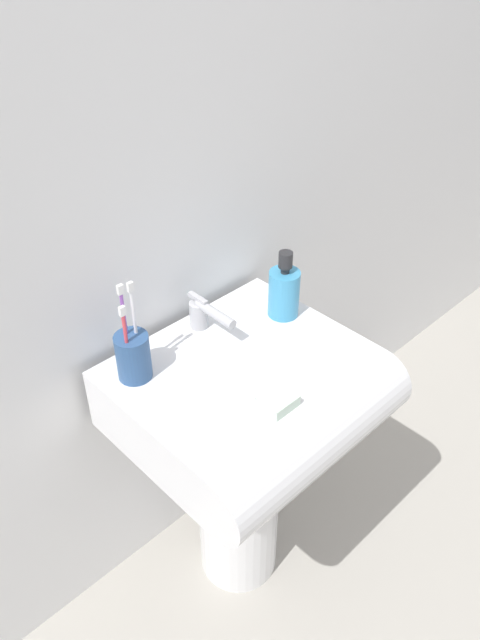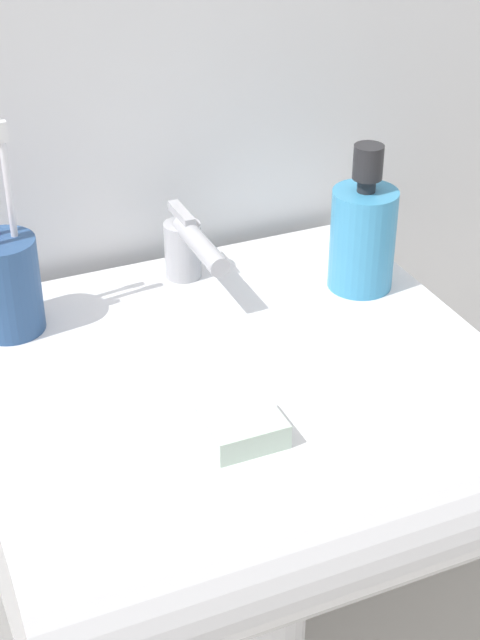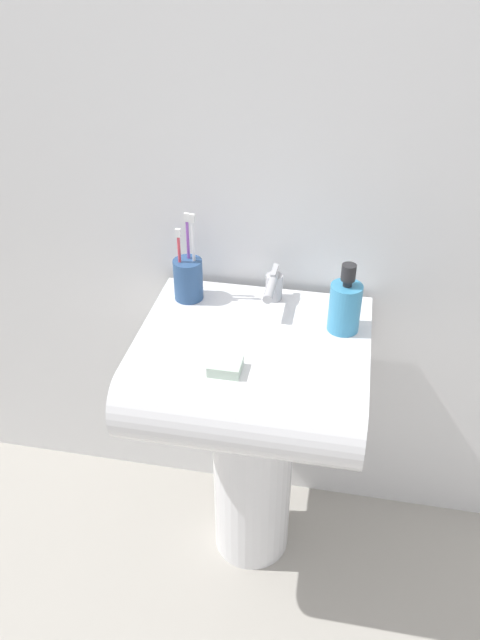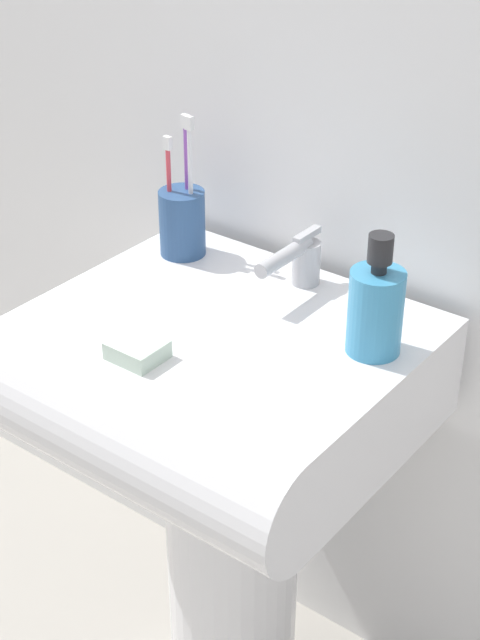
% 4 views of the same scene
% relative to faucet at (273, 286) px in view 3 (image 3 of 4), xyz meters
% --- Properties ---
extents(ground_plane, '(6.00, 6.00, 0.00)m').
position_rel_faucet_xyz_m(ground_plane, '(-0.02, -0.13, -0.78)').
color(ground_plane, '#ADA89E').
rests_on(ground_plane, ground).
extents(wall_back, '(5.00, 0.05, 2.40)m').
position_rel_faucet_xyz_m(wall_back, '(-0.02, 0.11, 0.42)').
color(wall_back, white).
rests_on(wall_back, ground).
extents(sink_pedestal, '(0.21, 0.21, 0.58)m').
position_rel_faucet_xyz_m(sink_pedestal, '(-0.02, -0.13, -0.49)').
color(sink_pedestal, white).
rests_on(sink_pedestal, ground).
extents(sink_basin, '(0.52, 0.47, 0.15)m').
position_rel_faucet_xyz_m(sink_basin, '(-0.02, -0.19, -0.12)').
color(sink_basin, white).
rests_on(sink_basin, sink_pedestal).
extents(faucet, '(0.04, 0.14, 0.08)m').
position_rel_faucet_xyz_m(faucet, '(0.00, 0.00, 0.00)').
color(faucet, '#B7B7BC').
rests_on(faucet, sink_basin).
extents(toothbrush_cup, '(0.07, 0.07, 0.22)m').
position_rel_faucet_xyz_m(toothbrush_cup, '(-0.20, -0.02, 0.01)').
color(toothbrush_cup, '#2D5184').
rests_on(toothbrush_cup, sink_basin).
extents(soap_bottle, '(0.07, 0.07, 0.17)m').
position_rel_faucet_xyz_m(soap_bottle, '(0.17, -0.08, 0.02)').
color(soap_bottle, '#3F99CC').
rests_on(soap_bottle, sink_basin).
extents(bar_soap, '(0.07, 0.06, 0.02)m').
position_rel_faucet_xyz_m(bar_soap, '(-0.06, -0.28, -0.03)').
color(bar_soap, silver).
rests_on(bar_soap, sink_basin).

